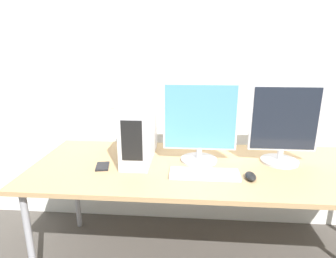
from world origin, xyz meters
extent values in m
cube|color=silver|center=(0.00, 0.98, 1.35)|extent=(8.00, 0.06, 2.70)
cube|color=white|center=(-0.55, 0.95, 1.58)|extent=(0.58, 0.01, 1.16)
cube|color=white|center=(0.55, 0.95, 1.58)|extent=(0.58, 0.01, 1.16)
cube|color=tan|center=(0.00, 0.43, 0.73)|extent=(2.39, 0.85, 0.03)
cylinder|color=#99999E|center=(-1.11, 0.08, 0.36)|extent=(0.04, 0.04, 0.72)
cylinder|color=#99999E|center=(-1.11, 0.77, 0.36)|extent=(0.04, 0.04, 0.72)
cube|color=silver|center=(-0.53, 0.53, 0.95)|extent=(0.18, 0.49, 0.41)
cube|color=black|center=(-0.53, 0.28, 0.95)|extent=(0.12, 0.00, 0.24)
cylinder|color=#B7B7BC|center=(-0.12, 0.50, 0.75)|extent=(0.24, 0.24, 0.02)
cylinder|color=#B7B7BC|center=(-0.12, 0.50, 0.80)|extent=(0.04, 0.04, 0.08)
cube|color=#B7B7BC|center=(-0.12, 0.50, 1.05)|extent=(0.47, 0.03, 0.43)
cube|color=#4C8CD8|center=(-0.12, 0.49, 1.05)|extent=(0.45, 0.00, 0.41)
cylinder|color=#B7B7BC|center=(0.40, 0.52, 0.75)|extent=(0.24, 0.24, 0.02)
cylinder|color=#B7B7BC|center=(0.40, 0.52, 0.80)|extent=(0.04, 0.04, 0.08)
cube|color=#B7B7BC|center=(0.40, 0.52, 1.04)|extent=(0.43, 0.03, 0.42)
cube|color=black|center=(0.40, 0.51, 1.04)|extent=(0.40, 0.00, 0.40)
cube|color=silver|center=(-0.10, 0.28, 0.75)|extent=(0.41, 0.14, 0.02)
cube|color=white|center=(-0.10, 0.28, 0.77)|extent=(0.38, 0.12, 0.00)
ellipsoid|color=black|center=(0.16, 0.25, 0.76)|extent=(0.06, 0.11, 0.04)
cube|color=black|center=(-0.74, 0.35, 0.75)|extent=(0.10, 0.14, 0.01)
camera|label=1|loc=(-0.19, -1.25, 1.47)|focal=30.00mm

